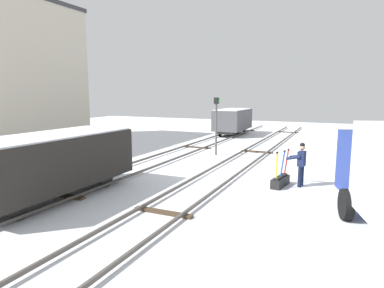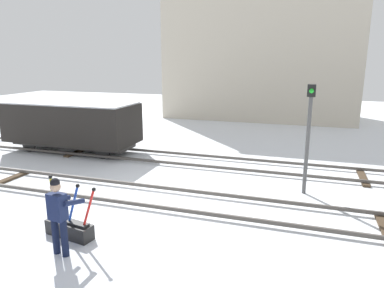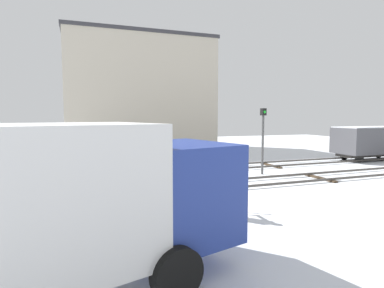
{
  "view_description": "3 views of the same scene",
  "coord_description": "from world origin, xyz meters",
  "views": [
    {
      "loc": [
        -14.25,
        -4.83,
        3.59
      ],
      "look_at": [
        -1.12,
        1.22,
        1.4
      ],
      "focal_mm": 31.07,
      "sensor_mm": 36.0,
      "label": 1
    },
    {
      "loc": [
        3.83,
        -9.08,
        4.11
      ],
      "look_at": [
        -0.07,
        2.84,
        1.09
      ],
      "focal_mm": 33.18,
      "sensor_mm": 36.0,
      "label": 2
    },
    {
      "loc": [
        -4.9,
        -11.84,
        2.99
      ],
      "look_at": [
        0.39,
        2.88,
        1.6
      ],
      "focal_mm": 29.41,
      "sensor_mm": 36.0,
      "label": 3
    }
  ],
  "objects": [
    {
      "name": "track_main_line",
      "position": [
        0.0,
        0.0,
        0.11
      ],
      "size": [
        44.0,
        1.94,
        0.18
      ],
      "color": "#4C4742",
      "rests_on": "ground_plane"
    },
    {
      "name": "switch_lever_frame",
      "position": [
        -1.31,
        -2.69,
        0.25
      ],
      "size": [
        1.53,
        0.56,
        1.45
      ],
      "rotation": [
        0.0,
        0.0,
        -0.16
      ],
      "color": "black",
      "rests_on": "ground_plane"
    },
    {
      "name": "track_siding_near",
      "position": [
        0.0,
        4.1,
        0.11
      ],
      "size": [
        44.0,
        1.94,
        0.18
      ],
      "color": "#4C4742",
      "rests_on": "ground_plane"
    },
    {
      "name": "signal_post",
      "position": [
        3.91,
        1.98,
        2.1
      ],
      "size": [
        0.24,
        0.32,
        3.38
      ],
      "color": "#4C4C4C",
      "rests_on": "ground_plane"
    },
    {
      "name": "freight_car_back_track",
      "position": [
        -6.16,
        4.1,
        1.31
      ],
      "size": [
        5.91,
        2.32,
        2.25
      ],
      "rotation": [
        0.0,
        0.0,
        -0.01
      ],
      "color": "#2D2B28",
      "rests_on": "ground_plane"
    },
    {
      "name": "apartment_building",
      "position": [
        0.45,
        16.86,
        5.08
      ],
      "size": [
        13.12,
        5.64,
        10.14
      ],
      "color": "beige",
      "rests_on": "ground_plane"
    },
    {
      "name": "ground_plane",
      "position": [
        0.0,
        0.0,
        0.0
      ],
      "size": [
        60.0,
        60.0,
        0.0
      ],
      "primitive_type": "plane",
      "color": "silver"
    },
    {
      "name": "rail_worker",
      "position": [
        -0.99,
        -3.38,
        0.97
      ],
      "size": [
        0.61,
        0.73,
        1.73
      ],
      "rotation": [
        0.0,
        0.0,
        -0.16
      ],
      "color": "#111831",
      "rests_on": "ground_plane"
    }
  ]
}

